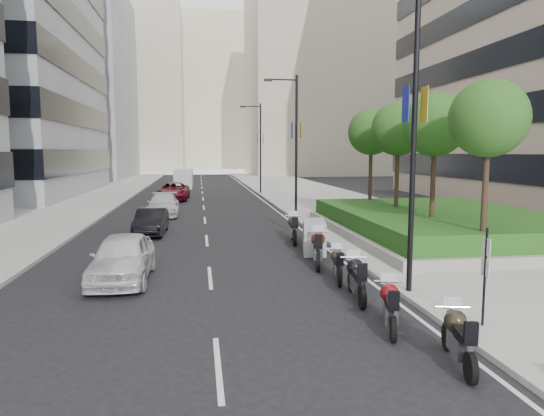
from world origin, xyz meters
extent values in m
plane|color=black|center=(0.00, 0.00, 0.00)|extent=(160.00, 160.00, 0.00)
cube|color=#9E9B93|center=(9.00, 30.00, 0.07)|extent=(10.00, 100.00, 0.15)
cube|color=#9E9B93|center=(-12.00, 30.00, 0.07)|extent=(8.00, 100.00, 0.15)
cube|color=silver|center=(3.70, 30.00, 0.01)|extent=(0.12, 100.00, 0.01)
cube|color=silver|center=(-1.50, 30.00, 0.01)|extent=(0.12, 100.00, 0.01)
cube|color=gray|center=(-24.00, 70.00, 15.00)|extent=(22.00, 26.00, 30.00)
cube|color=#B7AD93|center=(22.00, 80.00, 18.00)|extent=(28.00, 24.00, 36.00)
cube|color=#B7AD93|center=(-18.00, 100.00, 17.00)|extent=(26.00, 24.00, 34.00)
cube|color=#B7AD93|center=(2.00, 120.00, 19.00)|extent=(30.00, 24.00, 38.00)
cube|color=gray|center=(10.00, 10.00, 0.35)|extent=(10.00, 14.00, 0.40)
cube|color=#1D4F16|center=(10.00, 10.00, 0.95)|extent=(9.40, 13.40, 0.80)
cylinder|color=#332319|center=(8.50, 4.00, 2.55)|extent=(0.22, 0.22, 4.00)
sphere|color=#215A1C|center=(8.50, 4.00, 5.45)|extent=(2.80, 2.80, 2.80)
cylinder|color=#332319|center=(8.50, 8.00, 2.55)|extent=(0.22, 0.22, 4.00)
sphere|color=#215A1C|center=(8.50, 8.00, 5.45)|extent=(2.80, 2.80, 2.80)
cylinder|color=#332319|center=(8.50, 12.00, 2.55)|extent=(0.22, 0.22, 4.00)
sphere|color=#215A1C|center=(8.50, 12.00, 5.45)|extent=(2.80, 2.80, 2.80)
cylinder|color=#332319|center=(8.50, 16.00, 2.55)|extent=(0.22, 0.22, 4.00)
sphere|color=#215A1C|center=(8.50, 16.00, 5.45)|extent=(2.80, 2.80, 2.80)
cylinder|color=black|center=(4.30, 1.00, 4.50)|extent=(0.16, 0.16, 9.00)
cube|color=gold|center=(4.58, 1.00, 5.60)|extent=(0.02, 0.45, 1.00)
cube|color=navy|center=(4.02, 1.00, 5.60)|extent=(0.02, 0.45, 1.00)
cylinder|color=black|center=(4.30, 18.00, 4.50)|extent=(0.16, 0.16, 9.00)
cylinder|color=black|center=(3.40, 18.00, 8.70)|extent=(1.80, 0.10, 0.10)
cube|color=black|center=(2.50, 18.00, 8.65)|extent=(0.50, 0.22, 0.14)
cube|color=gold|center=(4.58, 18.00, 5.60)|extent=(0.02, 0.45, 1.00)
cube|color=navy|center=(4.02, 18.00, 5.60)|extent=(0.02, 0.45, 1.00)
cylinder|color=black|center=(4.30, 36.00, 4.50)|extent=(0.16, 0.16, 9.00)
cylinder|color=black|center=(3.40, 36.00, 8.70)|extent=(1.80, 0.10, 0.10)
cube|color=black|center=(2.50, 36.00, 8.65)|extent=(0.50, 0.22, 0.14)
cube|color=gold|center=(4.58, 36.00, 5.60)|extent=(0.02, 0.45, 1.00)
cube|color=navy|center=(4.02, 36.00, 5.60)|extent=(0.02, 0.45, 1.00)
cylinder|color=black|center=(4.80, -2.00, 1.25)|extent=(0.06, 0.06, 2.50)
cube|color=silver|center=(4.80, -2.00, 2.05)|extent=(0.02, 0.32, 0.42)
cube|color=silver|center=(4.80, -2.00, 1.55)|extent=(0.02, 0.32, 0.42)
cylinder|color=black|center=(3.07, -4.40, 0.30)|extent=(0.25, 0.61, 0.60)
cylinder|color=black|center=(3.42, -2.90, 0.30)|extent=(0.25, 0.61, 0.60)
cube|color=silver|center=(3.23, -3.69, 0.46)|extent=(0.47, 0.86, 0.40)
sphere|color=black|center=(3.31, -3.39, 0.83)|extent=(0.46, 0.46, 0.46)
cube|color=black|center=(3.17, -3.98, 0.77)|extent=(0.43, 0.76, 0.15)
cylinder|color=silver|center=(3.37, -3.13, 1.04)|extent=(0.70, 0.21, 0.05)
cylinder|color=black|center=(2.44, -2.30, 0.30)|extent=(0.28, 0.61, 0.60)
cylinder|color=black|center=(2.89, -0.82, 0.30)|extent=(0.28, 0.61, 0.60)
cube|color=silver|center=(2.65, -1.61, 0.46)|extent=(0.51, 0.87, 0.41)
sphere|color=maroon|center=(2.74, -1.30, 0.83)|extent=(0.46, 0.46, 0.46)
cube|color=black|center=(2.57, -1.89, 0.77)|extent=(0.47, 0.77, 0.15)
cylinder|color=silver|center=(2.82, -1.06, 1.04)|extent=(0.70, 0.25, 0.05)
cylinder|color=black|center=(2.52, 0.01, 0.32)|extent=(0.21, 0.66, 0.65)
cylinder|color=black|center=(2.74, 1.67, 0.32)|extent=(0.21, 0.66, 0.65)
cube|color=silver|center=(2.62, 0.79, 0.50)|extent=(0.43, 0.92, 0.44)
sphere|color=black|center=(2.67, 1.13, 0.90)|extent=(0.50, 0.50, 0.50)
cube|color=black|center=(2.58, 0.48, 0.83)|extent=(0.39, 0.81, 0.17)
cylinder|color=silver|center=(2.71, 1.41, 1.12)|extent=(0.77, 0.15, 0.05)
cylinder|color=black|center=(2.54, 2.23, 0.28)|extent=(0.21, 0.57, 0.56)
cylinder|color=black|center=(2.82, 3.65, 0.28)|extent=(0.21, 0.57, 0.56)
cube|color=silver|center=(2.67, 2.90, 0.43)|extent=(0.41, 0.81, 0.38)
sphere|color=#2F281A|center=(2.73, 3.19, 0.78)|extent=(0.43, 0.43, 0.43)
cube|color=black|center=(2.62, 2.63, 0.72)|extent=(0.38, 0.72, 0.14)
cylinder|color=silver|center=(2.78, 3.43, 0.98)|extent=(0.67, 0.17, 0.05)
cylinder|color=black|center=(2.34, 4.24, 0.34)|extent=(0.29, 0.70, 0.69)
cylinder|color=black|center=(2.76, 5.97, 0.34)|extent=(0.29, 0.70, 0.69)
cube|color=silver|center=(2.54, 5.05, 0.53)|extent=(0.54, 1.00, 0.47)
sphere|color=maroon|center=(2.62, 5.41, 0.96)|extent=(0.53, 0.53, 0.53)
cube|color=black|center=(2.46, 4.73, 0.89)|extent=(0.50, 0.88, 0.18)
cylinder|color=silver|center=(2.69, 5.70, 1.20)|extent=(0.81, 0.24, 0.06)
cylinder|color=black|center=(2.79, 6.58, 0.33)|extent=(0.25, 0.67, 0.66)
cylinder|color=black|center=(3.11, 8.25, 0.33)|extent=(0.25, 0.67, 0.66)
cube|color=gray|center=(2.95, 7.42, 0.69)|extent=(1.31, 2.36, 1.33)
cylinder|color=black|center=(2.45, 9.05, 0.34)|extent=(0.22, 0.69, 0.68)
cylinder|color=black|center=(2.68, 10.77, 0.34)|extent=(0.22, 0.69, 0.68)
cube|color=silver|center=(2.56, 9.86, 0.52)|extent=(0.45, 0.96, 0.46)
sphere|color=#2C2C18|center=(2.60, 10.21, 0.94)|extent=(0.52, 0.52, 0.52)
cube|color=black|center=(2.51, 9.53, 0.87)|extent=(0.41, 0.85, 0.17)
cylinder|color=silver|center=(2.64, 10.50, 1.18)|extent=(0.81, 0.16, 0.05)
imported|color=silver|center=(-4.36, 4.01, 0.78)|extent=(1.91, 4.61, 1.56)
imported|color=black|center=(-4.30, 13.14, 0.67)|extent=(1.57, 4.11, 1.34)
imported|color=#BBBCBE|center=(-4.22, 20.69, 0.73)|extent=(2.12, 5.04, 1.45)
imported|color=#5E0B1D|center=(-4.08, 31.21, 0.78)|extent=(2.83, 5.72, 1.56)
cube|color=silver|center=(-3.61, 45.95, 1.11)|extent=(2.14, 5.35, 2.23)
cube|color=silver|center=(-3.61, 43.93, 0.58)|extent=(2.05, 1.32, 1.17)
cylinder|color=black|center=(-4.46, 44.04, 0.37)|extent=(0.27, 0.74, 0.74)
cylinder|color=black|center=(-2.76, 44.04, 0.37)|extent=(0.27, 0.74, 0.74)
cylinder|color=black|center=(-4.46, 47.65, 0.37)|extent=(0.27, 0.74, 0.74)
cylinder|color=black|center=(-2.76, 47.65, 0.37)|extent=(0.27, 0.74, 0.74)
camera|label=1|loc=(-1.81, -12.25, 4.26)|focal=32.00mm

